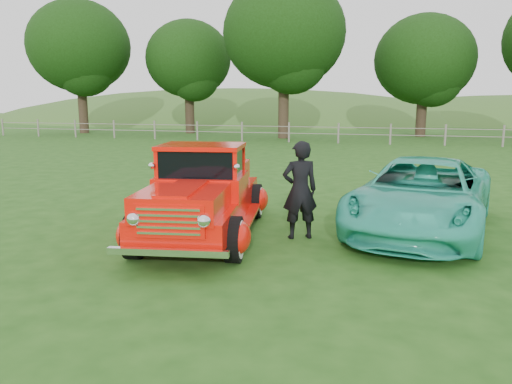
% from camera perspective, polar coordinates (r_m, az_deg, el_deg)
% --- Properties ---
extents(ground, '(140.00, 140.00, 0.00)m').
position_cam_1_polar(ground, '(9.01, -5.52, -6.30)').
color(ground, '#1F4A13').
rests_on(ground, ground).
extents(distant_hills, '(116.00, 60.00, 18.00)m').
position_cam_1_polar(distant_hills, '(68.28, 9.13, 4.45)').
color(distant_hills, '#346123').
rests_on(distant_hills, ground).
extents(fence_line, '(48.00, 0.12, 1.20)m').
position_cam_1_polar(fence_line, '(30.28, 9.40, 6.66)').
color(fence_line, slate).
rests_on(fence_line, ground).
extents(tree_far_west, '(7.60, 7.60, 9.93)m').
position_cam_1_polar(tree_far_west, '(41.32, -19.56, 15.39)').
color(tree_far_west, '#312218').
rests_on(tree_far_west, ground).
extents(tree_mid_west, '(6.40, 6.40, 8.46)m').
position_cam_1_polar(tree_mid_west, '(39.19, -7.73, 14.81)').
color(tree_mid_west, '#312218').
rests_on(tree_mid_west, ground).
extents(tree_near_west, '(8.00, 8.00, 10.42)m').
position_cam_1_polar(tree_near_west, '(34.06, 3.25, 17.64)').
color(tree_near_west, '#312218').
rests_on(tree_near_west, ground).
extents(tree_near_east, '(6.80, 6.80, 8.33)m').
position_cam_1_polar(tree_near_east, '(37.20, 18.71, 14.12)').
color(tree_near_east, '#312218').
rests_on(tree_near_east, ground).
extents(red_pickup, '(2.78, 5.19, 1.78)m').
position_cam_1_polar(red_pickup, '(9.59, -6.05, -0.38)').
color(red_pickup, black).
rests_on(red_pickup, ground).
extents(teal_sedan, '(3.33, 5.56, 1.44)m').
position_cam_1_polar(teal_sedan, '(10.44, 18.44, -0.39)').
color(teal_sedan, '#2DB699').
rests_on(teal_sedan, ground).
extents(man, '(0.80, 0.69, 1.85)m').
position_cam_1_polar(man, '(9.39, 5.04, 0.21)').
color(man, black).
rests_on(man, ground).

